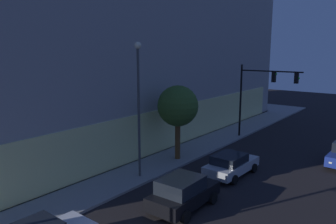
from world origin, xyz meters
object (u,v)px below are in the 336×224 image
traffic_light_far_corner (262,87)px  car_black (183,192)px  street_lamp_sidewalk (139,95)px  sidewalk_tree (178,106)px  modern_building (102,45)px  car_silver (231,164)px

traffic_light_far_corner → car_black: 15.97m
street_lamp_sidewalk → car_black: (-1.71, -4.65, -4.59)m
sidewalk_tree → car_black: size_ratio=1.29×
modern_building → sidewalk_tree: bearing=-106.8°
sidewalk_tree → car_black: 8.40m
street_lamp_sidewalk → sidewalk_tree: (4.37, 0.16, -1.34)m
sidewalk_tree → car_black: sidewalk_tree is taller
traffic_light_far_corner → car_black: traffic_light_far_corner is taller
street_lamp_sidewalk → sidewalk_tree: bearing=2.0°
sidewalk_tree → car_silver: bearing=-93.4°
car_black → car_silver: car_black is taller
traffic_light_far_corner → sidewalk_tree: 9.63m
car_silver → sidewalk_tree: bearing=86.6°
modern_building → sidewalk_tree: modern_building is taller
modern_building → car_black: (-9.78, -17.08, -7.80)m
modern_building → traffic_light_far_corner: modern_building is taller
traffic_light_far_corner → car_black: size_ratio=1.57×
sidewalk_tree → car_black: (-6.08, -4.81, -3.25)m
street_lamp_sidewalk → car_black: street_lamp_sidewalk is taller
traffic_light_far_corner → sidewalk_tree: bearing=164.0°
car_silver → traffic_light_far_corner: bearing=11.6°
sidewalk_tree → street_lamp_sidewalk: bearing=-178.0°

